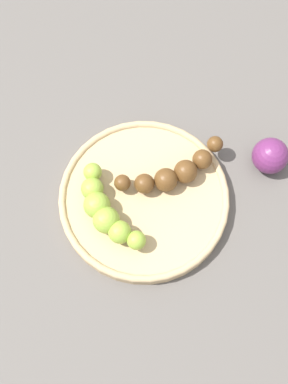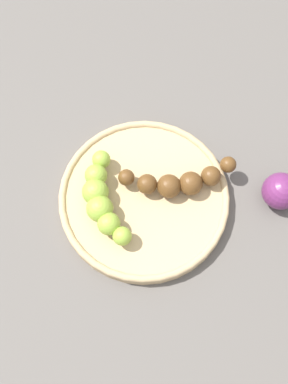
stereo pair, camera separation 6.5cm
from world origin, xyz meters
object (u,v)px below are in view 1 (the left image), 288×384
object	(u,v)px
banana_green	(105,210)
banana_overripe	(174,172)
plum_purple	(270,156)
fruit_bowl	(144,198)

from	to	relation	value
banana_green	banana_overripe	size ratio (longest dim) A/B	0.88
banana_green	banana_overripe	xyz separation A→B (m)	(-0.10, 0.03, -0.00)
banana_green	plum_purple	size ratio (longest dim) A/B	2.59
banana_green	banana_overripe	bearing A→B (deg)	178.94
fruit_bowl	banana_green	xyz separation A→B (m)	(0.05, -0.02, 0.03)
plum_purple	banana_green	bearing A→B (deg)	-29.07
banana_overripe	plum_purple	xyz separation A→B (m)	(-0.11, 0.09, -0.01)
banana_overripe	plum_purple	distance (m)	0.14
fruit_bowl	plum_purple	xyz separation A→B (m)	(-0.16, 0.10, 0.01)
banana_overripe	plum_purple	bearing A→B (deg)	77.62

